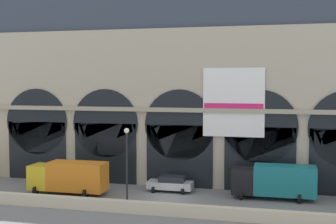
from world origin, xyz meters
TOP-DOWN VIEW (x-y plane):
  - ground_plane at (0.00, 0.00)m, footprint 200.00×200.00m
  - quay_parapet_wall at (0.00, -5.03)m, footprint 90.00×0.70m
  - station_building at (0.03, 7.85)m, footprint 49.70×6.12m
  - box_truck_midwest at (-9.58, -0.49)m, footprint 7.50×2.91m
  - car_center at (-0.39, 2.85)m, footprint 4.40×2.22m
  - box_truck_mideast at (9.52, 2.41)m, footprint 7.50×2.91m
  - street_lamp_quayside at (-2.43, -4.23)m, footprint 0.44×0.44m

SIDE VIEW (x-z plane):
  - ground_plane at x=0.00m, z-range 0.00..0.00m
  - quay_parapet_wall at x=0.00m, z-range 0.00..0.99m
  - car_center at x=-0.39m, z-range 0.03..1.58m
  - box_truck_midwest at x=-9.58m, z-range 0.14..3.26m
  - box_truck_mideast at x=9.52m, z-range 0.14..3.26m
  - street_lamp_quayside at x=-2.43m, z-range 0.96..7.86m
  - station_building at x=0.03m, z-range -0.26..20.02m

